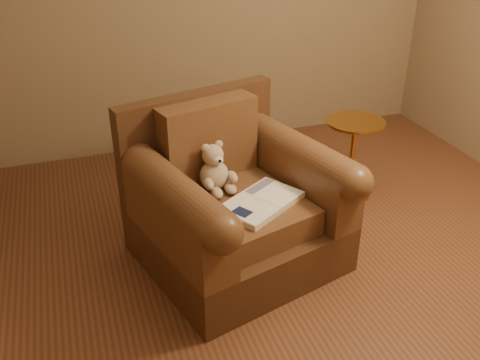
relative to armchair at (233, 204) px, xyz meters
name	(u,v)px	position (x,y,z in m)	size (l,w,h in m)	color
floor	(306,262)	(0.41, -0.23, -0.38)	(4.00, 4.00, 0.00)	brown
armchair	(233,204)	(0.00, 0.00, 0.00)	(1.32, 1.28, 0.97)	#442816
teddy_bear	(215,172)	(-0.09, 0.07, 0.20)	(0.22, 0.25, 0.31)	tan
guidebook	(261,202)	(0.11, -0.20, 0.11)	(0.56, 0.50, 0.04)	beige
side_table	(352,155)	(1.08, 0.47, -0.05)	(0.43, 0.43, 0.60)	gold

